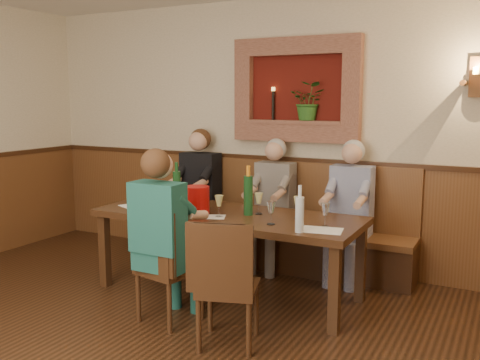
{
  "coord_description": "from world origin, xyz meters",
  "views": [
    {
      "loc": [
        2.26,
        -2.24,
        1.78
      ],
      "look_at": [
        0.1,
        1.9,
        1.05
      ],
      "focal_mm": 40.0,
      "sensor_mm": 36.0,
      "label": 1
    }
  ],
  "objects_px": {
    "chair_near_left": "(168,288)",
    "person_bench_right": "(348,224)",
    "chair_near_right": "(228,309)",
    "wine_bottle_green_a": "(248,194)",
    "dining_table": "(228,221)",
    "spittoon_bucket": "(197,200)",
    "bench": "(271,235)",
    "wine_bottle_green_b": "(177,186)",
    "person_bench_mid": "(272,216)",
    "person_bench_left": "(196,205)",
    "water_bottle": "(300,213)",
    "person_chair_front": "(166,252)"
  },
  "relations": [
    {
      "from": "bench",
      "to": "spittoon_bucket",
      "type": "distance_m",
      "value": 1.24
    },
    {
      "from": "person_bench_left",
      "to": "person_bench_mid",
      "type": "xyz_separation_m",
      "value": [
        0.91,
        0.0,
        -0.04
      ]
    },
    {
      "from": "wine_bottle_green_b",
      "to": "person_bench_mid",
      "type": "bearing_deg",
      "value": 43.87
    },
    {
      "from": "chair_near_left",
      "to": "person_chair_front",
      "type": "height_order",
      "value": "person_chair_front"
    },
    {
      "from": "spittoon_bucket",
      "to": "person_bench_right",
      "type": "bearing_deg",
      "value": 42.04
    },
    {
      "from": "chair_near_right",
      "to": "person_bench_mid",
      "type": "relative_size",
      "value": 0.69
    },
    {
      "from": "chair_near_right",
      "to": "wine_bottle_green_b",
      "type": "height_order",
      "value": "wine_bottle_green_b"
    },
    {
      "from": "wine_bottle_green_a",
      "to": "person_bench_right",
      "type": "bearing_deg",
      "value": 50.6
    },
    {
      "from": "person_bench_mid",
      "to": "wine_bottle_green_a",
      "type": "height_order",
      "value": "person_bench_mid"
    },
    {
      "from": "chair_near_left",
      "to": "water_bottle",
      "type": "distance_m",
      "value": 1.21
    },
    {
      "from": "person_bench_right",
      "to": "person_chair_front",
      "type": "xyz_separation_m",
      "value": [
        -0.99,
        -1.62,
        0.01
      ]
    },
    {
      "from": "chair_near_left",
      "to": "wine_bottle_green_a",
      "type": "bearing_deg",
      "value": 78.22
    },
    {
      "from": "dining_table",
      "to": "spittoon_bucket",
      "type": "height_order",
      "value": "spittoon_bucket"
    },
    {
      "from": "person_bench_right",
      "to": "spittoon_bucket",
      "type": "distance_m",
      "value": 1.5
    },
    {
      "from": "bench",
      "to": "chair_near_right",
      "type": "xyz_separation_m",
      "value": [
        0.5,
        -1.84,
        -0.06
      ]
    },
    {
      "from": "water_bottle",
      "to": "person_bench_mid",
      "type": "bearing_deg",
      "value": 122.83
    },
    {
      "from": "person_bench_left",
      "to": "spittoon_bucket",
      "type": "distance_m",
      "value": 1.2
    },
    {
      "from": "person_bench_mid",
      "to": "wine_bottle_green_a",
      "type": "distance_m",
      "value": 0.91
    },
    {
      "from": "person_chair_front",
      "to": "wine_bottle_green_a",
      "type": "xyz_separation_m",
      "value": [
        0.32,
        0.8,
        0.35
      ]
    },
    {
      "from": "chair_near_right",
      "to": "person_bench_left",
      "type": "relative_size",
      "value": 0.65
    },
    {
      "from": "bench",
      "to": "wine_bottle_green_b",
      "type": "height_order",
      "value": "wine_bottle_green_b"
    },
    {
      "from": "chair_near_left",
      "to": "spittoon_bucket",
      "type": "distance_m",
      "value": 0.86
    },
    {
      "from": "dining_table",
      "to": "water_bottle",
      "type": "distance_m",
      "value": 0.92
    },
    {
      "from": "person_bench_left",
      "to": "person_bench_right",
      "type": "height_order",
      "value": "person_bench_left"
    },
    {
      "from": "person_bench_right",
      "to": "wine_bottle_green_a",
      "type": "xyz_separation_m",
      "value": [
        -0.67,
        -0.82,
        0.37
      ]
    },
    {
      "from": "chair_near_right",
      "to": "person_bench_mid",
      "type": "bearing_deg",
      "value": 86.44
    },
    {
      "from": "person_bench_left",
      "to": "wine_bottle_green_a",
      "type": "height_order",
      "value": "person_bench_left"
    },
    {
      "from": "water_bottle",
      "to": "person_bench_right",
      "type": "bearing_deg",
      "value": 87.74
    },
    {
      "from": "water_bottle",
      "to": "dining_table",
      "type": "bearing_deg",
      "value": 157.26
    },
    {
      "from": "chair_near_left",
      "to": "person_bench_left",
      "type": "xyz_separation_m",
      "value": [
        -0.73,
        1.59,
        0.32
      ]
    },
    {
      "from": "dining_table",
      "to": "wine_bottle_green_a",
      "type": "distance_m",
      "value": 0.32
    },
    {
      "from": "person_bench_mid",
      "to": "wine_bottle_green_a",
      "type": "xyz_separation_m",
      "value": [
        0.14,
        -0.82,
        0.38
      ]
    },
    {
      "from": "dining_table",
      "to": "spittoon_bucket",
      "type": "bearing_deg",
      "value": -147.16
    },
    {
      "from": "chair_near_left",
      "to": "chair_near_right",
      "type": "xyz_separation_m",
      "value": [
        0.63,
        -0.15,
        -0.0
      ]
    },
    {
      "from": "dining_table",
      "to": "spittoon_bucket",
      "type": "relative_size",
      "value": 9.73
    },
    {
      "from": "bench",
      "to": "chair_near_left",
      "type": "height_order",
      "value": "bench"
    },
    {
      "from": "chair_near_right",
      "to": "wine_bottle_green_a",
      "type": "relative_size",
      "value": 2.15
    },
    {
      "from": "bench",
      "to": "spittoon_bucket",
      "type": "relative_size",
      "value": 12.17
    },
    {
      "from": "chair_near_right",
      "to": "wine_bottle_green_b",
      "type": "relative_size",
      "value": 2.31
    },
    {
      "from": "spittoon_bucket",
      "to": "wine_bottle_green_a",
      "type": "height_order",
      "value": "wine_bottle_green_a"
    },
    {
      "from": "bench",
      "to": "person_bench_mid",
      "type": "relative_size",
      "value": 2.21
    },
    {
      "from": "person_chair_front",
      "to": "person_bench_left",
      "type": "bearing_deg",
      "value": 114.35
    },
    {
      "from": "chair_near_right",
      "to": "spittoon_bucket",
      "type": "relative_size",
      "value": 3.8
    },
    {
      "from": "dining_table",
      "to": "wine_bottle_green_b",
      "type": "xyz_separation_m",
      "value": [
        -0.65,
        0.16,
        0.24
      ]
    },
    {
      "from": "person_chair_front",
      "to": "spittoon_bucket",
      "type": "xyz_separation_m",
      "value": [
        -0.1,
        0.63,
        0.3
      ]
    },
    {
      "from": "wine_bottle_green_b",
      "to": "water_bottle",
      "type": "relative_size",
      "value": 1.11
    },
    {
      "from": "person_bench_right",
      "to": "chair_near_right",
      "type": "bearing_deg",
      "value": -101.97
    },
    {
      "from": "dining_table",
      "to": "water_bottle",
      "type": "xyz_separation_m",
      "value": [
        0.82,
        -0.34,
        0.22
      ]
    },
    {
      "from": "chair_near_left",
      "to": "person_bench_right",
      "type": "relative_size",
      "value": 0.68
    },
    {
      "from": "chair_near_left",
      "to": "person_bench_mid",
      "type": "relative_size",
      "value": 0.69
    }
  ]
}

